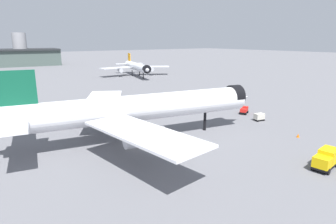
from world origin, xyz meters
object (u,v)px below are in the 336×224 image
object	(u,v)px
airliner_near_gate	(136,109)
baggage_tug_wing	(244,110)
traffic_cone_near_nose	(298,135)
service_truck_front	(326,159)
baggage_cart_trailing	(259,117)
airliner_far_taxiway	(137,67)

from	to	relation	value
airliner_near_gate	baggage_tug_wing	world-z (taller)	airliner_near_gate
baggage_tug_wing	traffic_cone_near_nose	xyz separation A→B (m)	(-6.56, -19.44, -0.58)
service_truck_front	baggage_cart_trailing	distance (m)	27.41
airliner_far_taxiway	baggage_cart_trailing	size ratio (longest dim) A/B	16.34
airliner_near_gate	baggage_cart_trailing	world-z (taller)	airliner_near_gate
service_truck_front	baggage_cart_trailing	size ratio (longest dim) A/B	2.18
traffic_cone_near_nose	airliner_near_gate	bearing A→B (deg)	147.14
service_truck_front	baggage_tug_wing	world-z (taller)	service_truck_front
airliner_near_gate	service_truck_front	xyz separation A→B (m)	(17.42, -28.62, -4.94)
airliner_near_gate	airliner_far_taxiway	xyz separation A→B (m)	(52.14, 90.16, -1.37)
airliner_near_gate	airliner_far_taxiway	bearing A→B (deg)	71.03
airliner_far_taxiway	service_truck_front	world-z (taller)	airliner_far_taxiway
baggage_tug_wing	airliner_far_taxiway	bearing A→B (deg)	51.14
service_truck_front	traffic_cone_near_nose	world-z (taller)	service_truck_front
service_truck_front	airliner_near_gate	bearing A→B (deg)	-65.95
airliner_far_taxiway	service_truck_front	distance (m)	123.80
traffic_cone_near_nose	baggage_tug_wing	bearing A→B (deg)	71.34
airliner_near_gate	airliner_far_taxiway	distance (m)	104.16
service_truck_front	baggage_cart_trailing	world-z (taller)	service_truck_front
airliner_near_gate	service_truck_front	distance (m)	33.87
service_truck_front	baggage_tug_wing	bearing A→B (deg)	-126.78
airliner_near_gate	baggage_tug_wing	xyz separation A→B (m)	(34.43, 1.44, -5.56)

